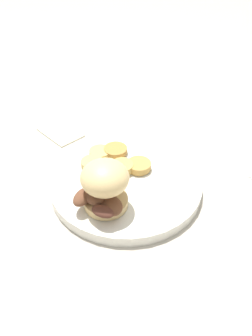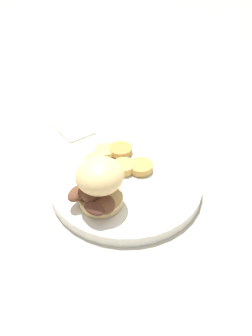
% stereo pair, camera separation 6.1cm
% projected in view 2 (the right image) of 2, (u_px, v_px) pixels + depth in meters
% --- Properties ---
extents(ground_plane, '(4.00, 4.00, 0.00)m').
position_uv_depth(ground_plane, '(126.00, 187.00, 0.64)').
color(ground_plane, '#B2A899').
extents(dinner_plate, '(0.29, 0.29, 0.02)m').
position_uv_depth(dinner_plate, '(126.00, 182.00, 0.63)').
color(dinner_plate, white).
rests_on(dinner_plate, ground_plane).
extents(sandwich, '(0.10, 0.11, 0.09)m').
position_uv_depth(sandwich, '(98.00, 184.00, 0.54)').
color(sandwich, tan).
rests_on(sandwich, dinner_plate).
extents(potato_round_0, '(0.05, 0.05, 0.01)m').
position_uv_depth(potato_round_0, '(121.00, 150.00, 0.68)').
color(potato_round_0, '#BC8942').
rests_on(potato_round_0, dinner_plate).
extents(potato_round_1, '(0.05, 0.05, 0.01)m').
position_uv_depth(potato_round_1, '(141.00, 167.00, 0.64)').
color(potato_round_1, tan).
rests_on(potato_round_1, dinner_plate).
extents(potato_round_2, '(0.04, 0.04, 0.01)m').
position_uv_depth(potato_round_2, '(105.00, 151.00, 0.68)').
color(potato_round_2, '#DBB766').
rests_on(potato_round_2, dinner_plate).
extents(potato_round_3, '(0.04, 0.04, 0.01)m').
position_uv_depth(potato_round_3, '(95.00, 161.00, 0.65)').
color(potato_round_3, '#DBB766').
rests_on(potato_round_3, dinner_plate).
extents(potato_round_4, '(0.04, 0.04, 0.02)m').
position_uv_depth(potato_round_4, '(124.00, 167.00, 0.64)').
color(potato_round_4, tan).
rests_on(potato_round_4, dinner_plate).
extents(napkin, '(0.12, 0.12, 0.01)m').
position_uv_depth(napkin, '(72.00, 128.00, 0.80)').
color(napkin, beige).
rests_on(napkin, ground_plane).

